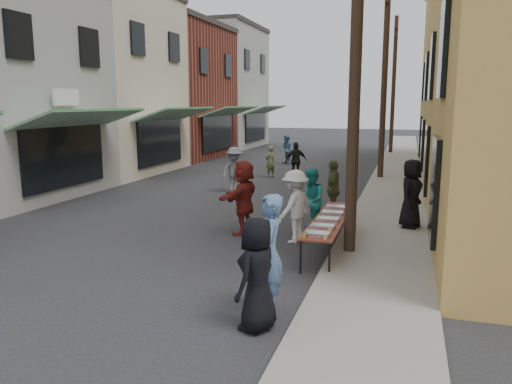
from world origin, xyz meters
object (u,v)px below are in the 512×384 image
Objects in this scene: guest_front_c at (311,201)px; server at (411,194)px; utility_pole_near at (356,50)px; catering_tray_sausage at (317,234)px; utility_pole_far at (394,86)px; serving_table at (330,220)px; guest_front_a at (257,274)px; utility_pole_mid at (384,78)px.

server is (2.53, 0.94, 0.16)m from guest_front_c.
guest_front_c is (-1.23, 1.71, -3.64)m from utility_pole_near.
utility_pole_near is 3.99m from catering_tray_sausage.
utility_pole_far is 2.25× the size of serving_table.
utility_pole_far is 18.00× the size of catering_tray_sausage.
guest_front_a is (-0.40, -2.87, 0.08)m from catering_tray_sausage.
utility_pole_near reaches higher than serving_table.
guest_front_a reaches higher than guest_front_c.
server is (2.20, 6.90, 0.15)m from guest_front_a.
utility_pole_mid reaches higher than serving_table.
utility_pole_near reaches higher than guest_front_a.
guest_front_a is (-0.40, -4.52, 0.16)m from serving_table.
serving_table is 1.62m from guest_front_c.
serving_table is 2.29× the size of guest_front_a.
utility_pole_mid and utility_pole_far have the same top height.
server is (1.80, 2.37, 0.31)m from serving_table.
catering_tray_sausage is at bearing -6.46° from guest_front_c.
guest_front_c is at bearing -93.15° from utility_pole_far.
utility_pole_mid is 4.89× the size of server.
serving_table is at bearing 7.15° from guest_front_c.
guest_front_a is at bearing -93.17° from utility_pole_mid.
utility_pole_mid is 12.00m from utility_pole_far.
server is (1.80, 4.02, 0.23)m from catering_tray_sausage.
utility_pole_near is at bearing -29.08° from serving_table.
serving_table is at bearing 161.05° from server.
utility_pole_near is 5.66m from guest_front_a.
utility_pole_near is at bearing 172.11° from server.
utility_pole_far is 28.49m from guest_front_a.
guest_front_c is (-0.73, 3.09, 0.07)m from catering_tray_sausage.
server is at bearing 65.90° from catering_tray_sausage.
utility_pole_near is 2.25× the size of serving_table.
utility_pole_near is 3.83m from serving_table.
utility_pole_near is at bearing 15.89° from guest_front_c.
guest_front_c reaches higher than catering_tray_sausage.
guest_front_a is (-0.90, -28.25, -3.63)m from utility_pole_far.
guest_front_a is at bearing -95.05° from serving_table.
guest_front_c is at bearing 128.59° from server.
utility_pole_mid is 10.98m from guest_front_c.
catering_tray_sausage is (-0.50, -1.37, -3.71)m from utility_pole_near.
serving_table is 1.65m from catering_tray_sausage.
utility_pole_far is at bearing 90.00° from utility_pole_near.
utility_pole_near and utility_pole_far have the same top height.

